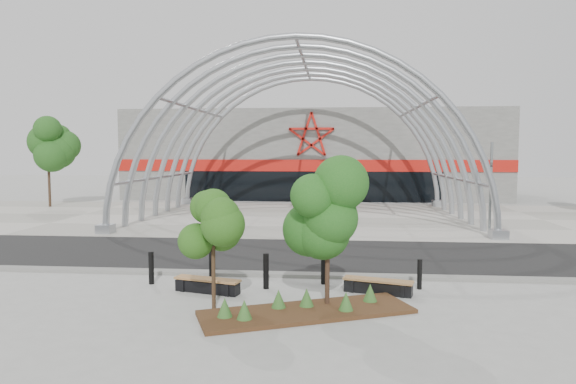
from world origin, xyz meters
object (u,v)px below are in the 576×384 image
at_px(signal_pole, 491,188).
at_px(street_tree_0, 213,220).
at_px(bollard_2, 266,271).
at_px(street_tree_1, 328,210).
at_px(bench_0, 207,286).
at_px(bench_1, 378,287).

bearing_deg(signal_pole, street_tree_0, -131.31).
bearing_deg(bollard_2, street_tree_1, -41.99).
bearing_deg(bench_0, bollard_2, 19.04).
relative_size(street_tree_1, bench_1, 1.77).
height_order(street_tree_1, bench_0, street_tree_1).
height_order(bench_0, bench_1, same).
bearing_deg(bollard_2, street_tree_0, -118.36).
relative_size(street_tree_0, bench_0, 1.59).
bearing_deg(bench_0, signal_pole, 43.46).
xyz_separation_m(signal_pole, bollard_2, (-9.87, -10.40, -1.94)).
bearing_deg(street_tree_1, bollard_2, 138.01).
relative_size(signal_pole, bench_0, 2.22).
distance_m(street_tree_1, bench_1, 3.32).
height_order(signal_pole, street_tree_0, signal_pole).
bearing_deg(street_tree_1, street_tree_0, -172.68).
relative_size(street_tree_0, bollard_2, 3.06).
relative_size(bench_1, bollard_2, 1.92).
height_order(street_tree_0, bench_0, street_tree_0).
relative_size(bench_0, bollard_2, 1.92).
height_order(street_tree_0, street_tree_1, street_tree_1).
bearing_deg(signal_pole, bench_0, -136.54).
relative_size(signal_pole, street_tree_1, 1.25).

